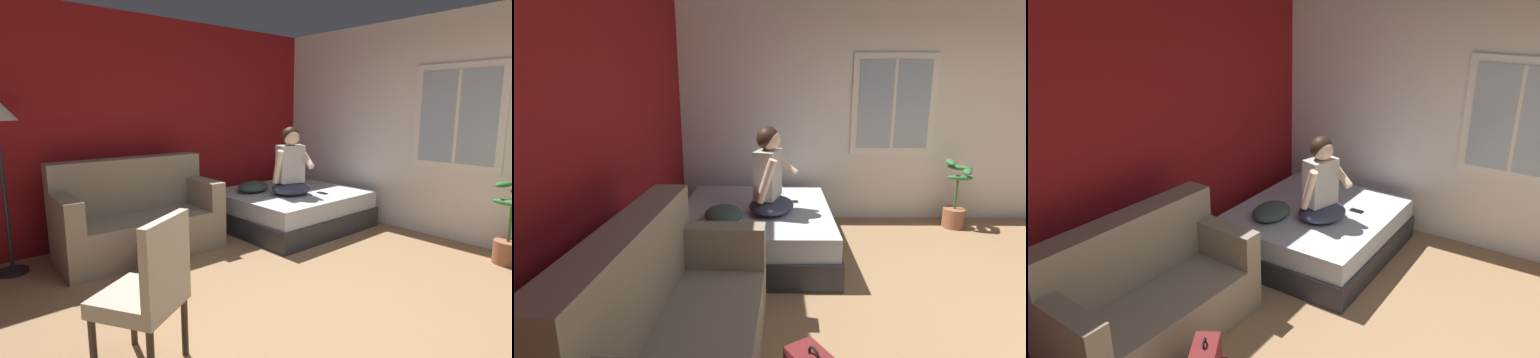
# 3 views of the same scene
# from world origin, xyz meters

# --- Properties ---
(wall_back_accent) EXTENTS (10.36, 0.16, 2.70)m
(wall_back_accent) POSITION_xyz_m (0.00, 3.14, 1.35)
(wall_back_accent) COLOR maroon
(wall_back_accent) RESTS_ON ground
(wall_side_with_window) EXTENTS (0.19, 7.53, 2.70)m
(wall_side_with_window) POSITION_xyz_m (2.76, 0.00, 1.35)
(wall_side_with_window) COLOR silver
(wall_side_with_window) RESTS_ON ground
(bed) EXTENTS (1.79, 1.60, 0.48)m
(bed) POSITION_xyz_m (1.62, 2.08, 0.24)
(bed) COLOR #2D2D33
(bed) RESTS_ON ground
(couch) EXTENTS (1.73, 0.89, 1.04)m
(couch) POSITION_xyz_m (-0.39, 2.46, 0.39)
(couch) COLOR gray
(couch) RESTS_ON ground
(person_seated) EXTENTS (0.63, 0.57, 0.88)m
(person_seated) POSITION_xyz_m (1.47, 1.93, 0.84)
(person_seated) COLOR #383D51
(person_seated) RESTS_ON bed
(throw_pillow) EXTENTS (0.52, 0.42, 0.14)m
(throw_pillow) POSITION_xyz_m (1.21, 2.36, 0.55)
(throw_pillow) COLOR #385147
(throw_pillow) RESTS_ON bed
(cell_phone) EXTENTS (0.07, 0.15, 0.01)m
(cell_phone) POSITION_xyz_m (1.83, 1.69, 0.48)
(cell_phone) COLOR black
(cell_phone) RESTS_ON bed
(potted_plant) EXTENTS (0.39, 0.37, 0.85)m
(potted_plant) POSITION_xyz_m (2.34, -0.35, 0.30)
(potted_plant) COLOR #995B3D
(potted_plant) RESTS_ON ground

